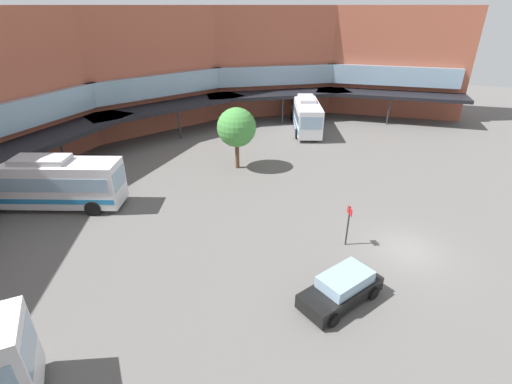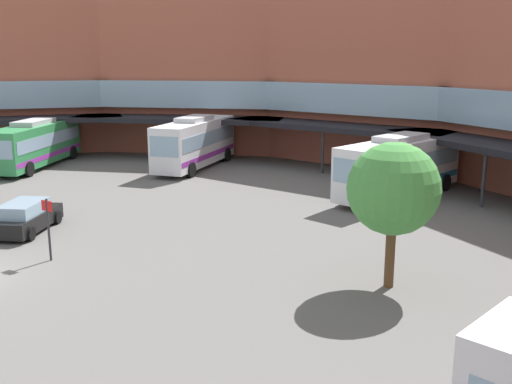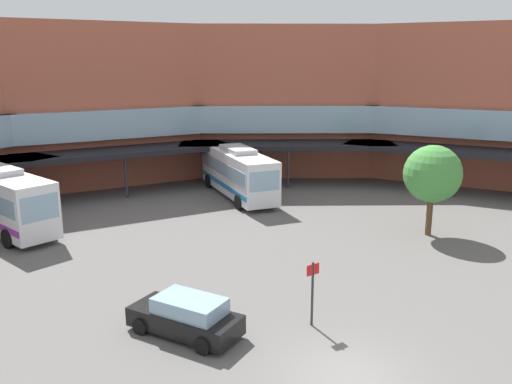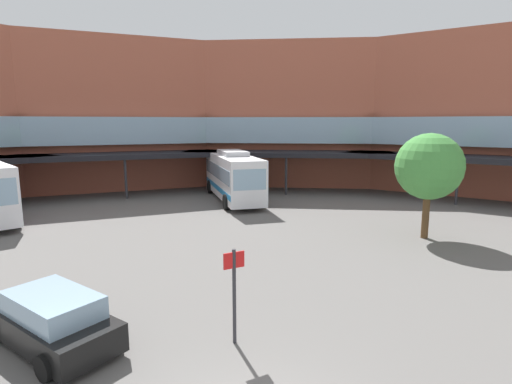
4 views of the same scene
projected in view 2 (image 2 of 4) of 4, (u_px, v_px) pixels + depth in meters
The scene contains 7 objects.
station_building at pixel (385, 99), 29.46m from camera, with size 74.78×42.07×13.14m.
bus_0 at pixel (35, 143), 45.66m from camera, with size 10.77×7.91×3.67m.
bus_1 at pixel (400, 166), 35.79m from camera, with size 6.10×10.64×3.83m.
bus_2 at pixel (195, 142), 45.28m from camera, with size 9.32×8.92×3.98m.
parked_car at pixel (26, 217), 28.86m from camera, with size 4.70×3.79×1.53m.
plaza_tree at pixel (393, 189), 21.27m from camera, with size 3.38×3.38×5.45m.
stop_sign_post at pixel (48, 223), 24.58m from camera, with size 0.52×0.36×2.67m.
Camera 2 is at (24.31, 1.54, 8.39)m, focal length 41.43 mm.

